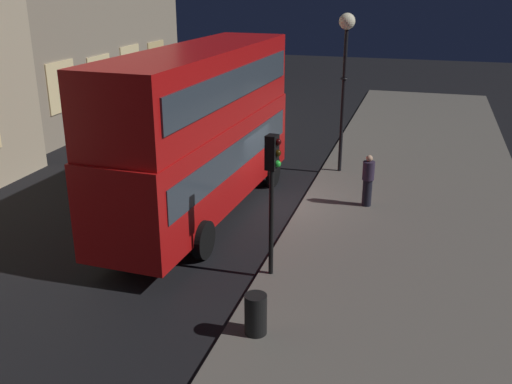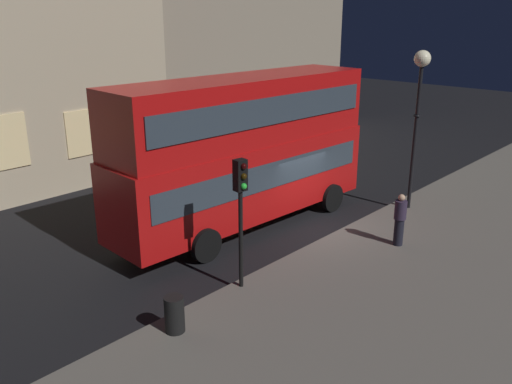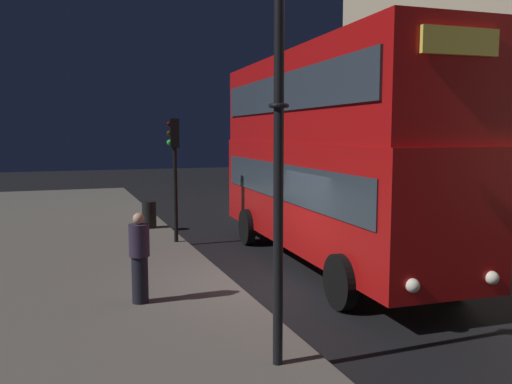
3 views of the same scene
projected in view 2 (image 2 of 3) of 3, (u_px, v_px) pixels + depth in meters
ground_plane at (318, 228)px, 19.46m from camera, size 80.00×80.00×0.00m
sidewalk_slab at (437, 265)px, 16.53m from camera, size 44.00×7.46×0.12m
double_decker_bus at (244, 146)px, 18.67m from camera, size 10.53×3.12×5.36m
traffic_light_near_kerb at (241, 197)px, 14.27m from camera, size 0.35×0.38×3.68m
street_lamp at (420, 87)px, 19.64m from camera, size 0.60×0.60×6.00m
pedestrian at (400, 219)px, 17.51m from camera, size 0.39×0.39×1.75m
litter_bin at (174, 314)px, 12.88m from camera, size 0.48×0.48×0.92m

